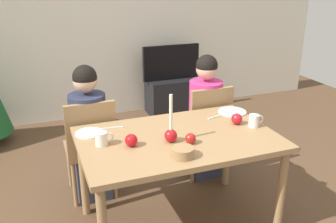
{
  "coord_description": "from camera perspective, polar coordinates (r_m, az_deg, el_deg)",
  "views": [
    {
      "loc": [
        -0.92,
        -2.24,
        1.86
      ],
      "look_at": [
        0.0,
        0.2,
        0.87
      ],
      "focal_mm": 39.92,
      "sensor_mm": 36.0,
      "label": 1
    }
  ],
  "objects": [
    {
      "name": "chair_right",
      "position": [
        3.47,
        5.85,
        -2.19
      ],
      "size": [
        0.4,
        0.4,
        0.9
      ],
      "color": "#99754C",
      "rests_on": "ground"
    },
    {
      "name": "plate_left",
      "position": [
        2.76,
        -11.94,
        -3.24
      ],
      "size": [
        0.2,
        0.2,
        0.01
      ],
      "primitive_type": "cylinder",
      "color": "white",
      "rests_on": "dining_table"
    },
    {
      "name": "person_left_child",
      "position": [
        3.18,
        -11.9,
        -3.64
      ],
      "size": [
        0.3,
        0.3,
        1.17
      ],
      "color": "#33384C",
      "rests_on": "ground"
    },
    {
      "name": "tv_stand",
      "position": [
        5.13,
        0.47,
        2.39
      ],
      "size": [
        0.64,
        0.4,
        0.48
      ],
      "primitive_type": "cube",
      "color": "black",
      "rests_on": "ground"
    },
    {
      "name": "mug_right",
      "position": [
        2.89,
        13.05,
        -1.38
      ],
      "size": [
        0.12,
        0.08,
        0.09
      ],
      "color": "silver",
      "rests_on": "dining_table"
    },
    {
      "name": "mug_left",
      "position": [
        2.56,
        -10.06,
        -4.11
      ],
      "size": [
        0.13,
        0.08,
        0.09
      ],
      "color": "silver",
      "rests_on": "dining_table"
    },
    {
      "name": "apple_by_left_plate",
      "position": [
        2.55,
        3.45,
        -4.14
      ],
      "size": [
        0.08,
        0.08,
        0.08
      ],
      "primitive_type": "sphere",
      "color": "red",
      "rests_on": "dining_table"
    },
    {
      "name": "bowl_walnuts",
      "position": [
        2.38,
        2.26,
        -6.23
      ],
      "size": [
        0.15,
        0.15,
        0.06
      ],
      "primitive_type": "cylinder",
      "color": "#99754C",
      "rests_on": "dining_table"
    },
    {
      "name": "plate_right",
      "position": [
        3.15,
        9.78,
        -0.05
      ],
      "size": [
        0.23,
        0.23,
        0.01
      ],
      "primitive_type": "cylinder",
      "color": "silver",
      "rests_on": "dining_table"
    },
    {
      "name": "chair_left",
      "position": [
        3.18,
        -11.73,
        -4.82
      ],
      "size": [
        0.4,
        0.4,
        0.9
      ],
      "color": "#99754C",
      "rests_on": "ground"
    },
    {
      "name": "fork_right",
      "position": [
        3.04,
        7.43,
        -0.76
      ],
      "size": [
        0.18,
        0.06,
        0.01
      ],
      "primitive_type": "cube",
      "rotation": [
        0.0,
        0.0,
        0.27
      ],
      "color": "silver",
      "rests_on": "dining_table"
    },
    {
      "name": "tv",
      "position": [
        5.01,
        0.48,
        7.51
      ],
      "size": [
        0.79,
        0.05,
        0.46
      ],
      "color": "black",
      "rests_on": "tv_stand"
    },
    {
      "name": "dining_table",
      "position": [
        2.7,
        1.51,
        -5.45
      ],
      "size": [
        1.4,
        0.9,
        0.75
      ],
      "color": "#99754C",
      "rests_on": "ground"
    },
    {
      "name": "back_wall",
      "position": [
        4.96,
        -10.18,
        13.99
      ],
      "size": [
        6.4,
        0.1,
        2.6
      ],
      "primitive_type": "cube",
      "color": "beige",
      "rests_on": "ground"
    },
    {
      "name": "candle_centerpiece",
      "position": [
        2.56,
        0.43,
        -3.21
      ],
      "size": [
        0.09,
        0.09,
        0.34
      ],
      "color": "red",
      "rests_on": "dining_table"
    },
    {
      "name": "apple_by_right_mug",
      "position": [
        2.91,
        10.45,
        -1.12
      ],
      "size": [
        0.09,
        0.09,
        0.09
      ],
      "primitive_type": "sphere",
      "color": "red",
      "rests_on": "dining_table"
    },
    {
      "name": "fork_left",
      "position": [
        2.83,
        -8.7,
        -2.5
      ],
      "size": [
        0.18,
        0.03,
        0.01
      ],
      "primitive_type": "cube",
      "rotation": [
        0.0,
        0.0,
        -0.09
      ],
      "color": "silver",
      "rests_on": "dining_table"
    },
    {
      "name": "apple_near_candle",
      "position": [
        2.52,
        -5.64,
        -4.4
      ],
      "size": [
        0.09,
        0.09,
        0.09
      ],
      "primitive_type": "sphere",
      "color": "red",
      "rests_on": "dining_table"
    },
    {
      "name": "person_right_child",
      "position": [
        3.48,
        5.65,
        -1.12
      ],
      "size": [
        0.3,
        0.3,
        1.17
      ],
      "color": "#33384C",
      "rests_on": "ground"
    }
  ]
}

